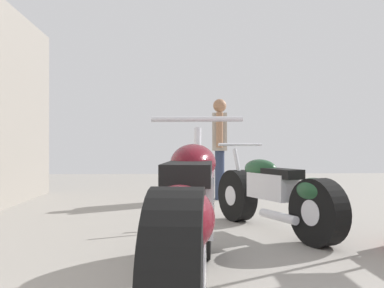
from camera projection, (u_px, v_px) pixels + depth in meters
ground_plane at (213, 248)px, 3.43m from camera, size 17.94×17.94×0.00m
motorcycle_maroon_cruiser at (190, 217)px, 2.28m from camera, size 0.68×2.29×1.07m
motorcycle_black_naked at (274, 194)px, 4.04m from camera, size 0.93×1.80×0.88m
mechanic_in_blue at (220, 142)px, 6.58m from camera, size 0.28×0.64×1.60m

